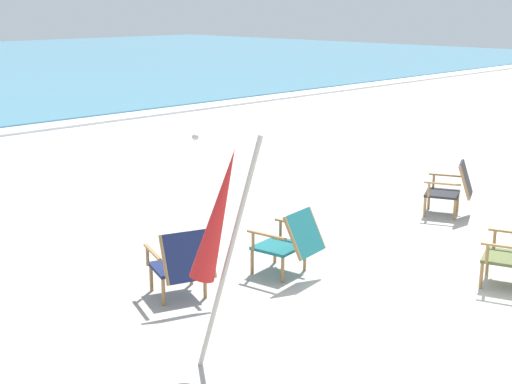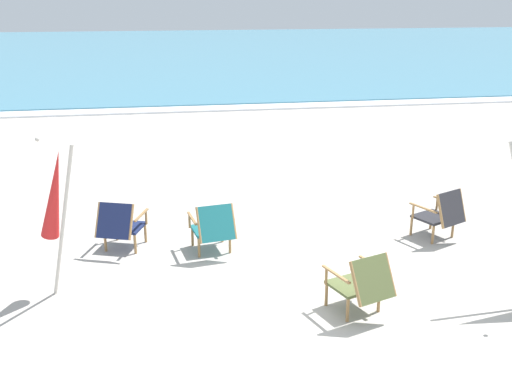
{
  "view_description": "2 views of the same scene",
  "coord_description": "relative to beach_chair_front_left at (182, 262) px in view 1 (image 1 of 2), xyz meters",
  "views": [
    {
      "loc": [
        -6.99,
        -3.75,
        3.07
      ],
      "look_at": [
        -0.18,
        3.14,
        0.51
      ],
      "focal_mm": 50.0,
      "sensor_mm": 36.0,
      "label": 1
    },
    {
      "loc": [
        -1.93,
        -6.57,
        3.69
      ],
      "look_at": [
        -0.47,
        2.23,
        0.68
      ],
      "focal_mm": 42.0,
      "sensor_mm": 36.0,
      "label": 2
    }
  ],
  "objects": [
    {
      "name": "beach_chair_front_right",
      "position": [
        1.34,
        -0.32,
        -0.0
      ],
      "size": [
        0.68,
        0.81,
        0.79
      ],
      "color": "#196066",
      "rests_on": "ground"
    },
    {
      "name": "beach_chair_front_left",
      "position": [
        0.0,
        0.0,
        0.0
      ],
      "size": [
        0.78,
        0.88,
        0.8
      ],
      "color": "#19234C",
      "rests_on": "ground"
    },
    {
      "name": "umbrella_furled_red",
      "position": [
        -0.64,
        -1.32,
        0.92
      ],
      "size": [
        0.59,
        0.48,
        2.06
      ],
      "color": "#B7B2A8",
      "rests_on": "ground"
    },
    {
      "name": "ground_plane",
      "position": [
        2.56,
        -1.84,
        -0.43
      ],
      "size": [
        80.0,
        80.0,
        0.0
      ],
      "primitive_type": "plane",
      "color": "#B2AAA0"
    },
    {
      "name": "beach_chair_mid_center",
      "position": [
        4.87,
        -0.36,
        0.01
      ],
      "size": [
        0.8,
        0.85,
        0.82
      ],
      "color": "#28282D",
      "rests_on": "ground"
    }
  ]
}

